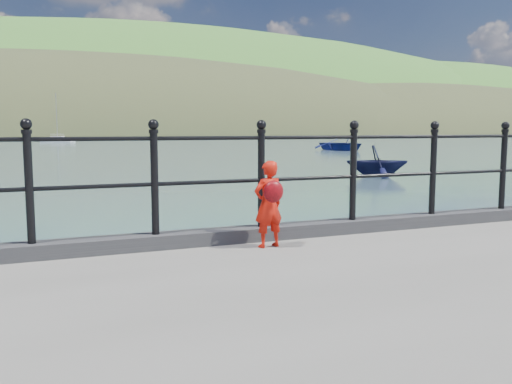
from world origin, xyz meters
name	(u,v)px	position (x,y,z in m)	size (l,w,h in m)	color
ground	(208,327)	(0.00, 0.00, 0.00)	(600.00, 600.00, 0.00)	#2D4251
kerb	(211,237)	(0.00, -0.15, 1.07)	(60.00, 0.30, 0.15)	#28282B
railing	(210,168)	(0.00, -0.15, 1.82)	(18.11, 0.11, 1.20)	black
far_shore	(131,184)	(38.34, 239.41, -22.57)	(830.00, 200.00, 156.00)	#333A21
child	(269,203)	(0.52, -0.55, 1.47)	(0.36, 0.32, 0.92)	red
launch_blue	(342,145)	(27.94, 43.00, 0.61)	(4.17, 5.84, 1.21)	navy
launch_navy	(377,161)	(13.11, 15.54, 0.74)	(2.42, 2.80, 1.48)	black
sailboat_deep	(58,140)	(2.14, 93.08, 0.34)	(5.70, 4.45, 8.45)	silver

